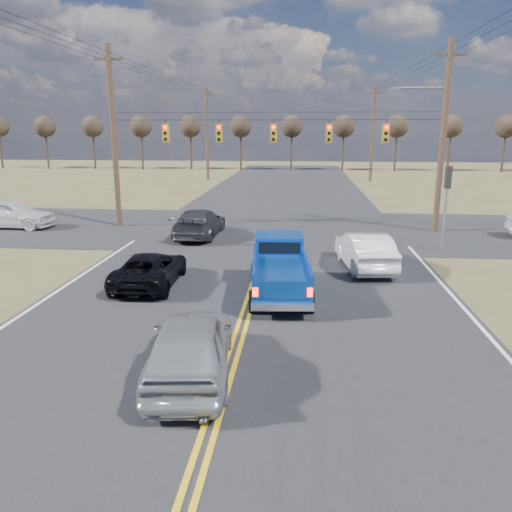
# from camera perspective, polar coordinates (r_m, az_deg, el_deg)

# --- Properties ---
(ground) EXTENTS (160.00, 160.00, 0.00)m
(ground) POSITION_cam_1_polar(r_m,az_deg,el_deg) (11.47, -3.67, -14.41)
(ground) COLOR brown
(ground) RESTS_ON ground
(road_main) EXTENTS (14.00, 120.00, 0.02)m
(road_main) POSITION_cam_1_polar(r_m,az_deg,el_deg) (20.74, 0.60, -1.11)
(road_main) COLOR #28282B
(road_main) RESTS_ON ground
(road_cross) EXTENTS (120.00, 12.00, 0.02)m
(road_cross) POSITION_cam_1_polar(r_m,az_deg,el_deg) (28.52, 1.93, 3.14)
(road_cross) COLOR #28282B
(road_cross) RESTS_ON ground
(signal_gantry) EXTENTS (19.60, 4.83, 10.00)m
(signal_gantry) POSITION_cam_1_polar(r_m,az_deg,el_deg) (27.75, 3.05, 13.35)
(signal_gantry) COLOR #473323
(signal_gantry) RESTS_ON ground
(utility_poles) EXTENTS (19.60, 58.32, 10.00)m
(utility_poles) POSITION_cam_1_polar(r_m,az_deg,el_deg) (26.98, 1.89, 13.68)
(utility_poles) COLOR #473323
(utility_poles) RESTS_ON ground
(treeline) EXTENTS (87.00, 117.80, 7.40)m
(treeline) POSITION_cam_1_polar(r_m,az_deg,el_deg) (36.93, 2.87, 14.57)
(treeline) COLOR #33261C
(treeline) RESTS_ON ground
(pickup_truck) EXTENTS (2.30, 5.10, 1.87)m
(pickup_truck) POSITION_cam_1_polar(r_m,az_deg,el_deg) (16.95, 2.72, -1.48)
(pickup_truck) COLOR black
(pickup_truck) RESTS_ON ground
(silver_suv) EXTENTS (2.30, 4.67, 1.53)m
(silver_suv) POSITION_cam_1_polar(r_m,az_deg,el_deg) (11.53, -7.49, -10.11)
(silver_suv) COLOR #97999E
(silver_suv) RESTS_ON ground
(black_suv) EXTENTS (2.11, 4.40, 1.21)m
(black_suv) POSITION_cam_1_polar(r_m,az_deg,el_deg) (18.44, -12.02, -1.44)
(black_suv) COLOR black
(black_suv) RESTS_ON ground
(white_car_queue) EXTENTS (2.16, 4.72, 1.50)m
(white_car_queue) POSITION_cam_1_polar(r_m,az_deg,el_deg) (20.65, 12.32, 0.64)
(white_car_queue) COLOR silver
(white_car_queue) RESTS_ON ground
(dgrey_car_queue) EXTENTS (2.21, 5.09, 1.46)m
(dgrey_car_queue) POSITION_cam_1_polar(r_m,az_deg,el_deg) (26.43, -6.50, 3.78)
(dgrey_car_queue) COLOR #303135
(dgrey_car_queue) RESTS_ON ground
(cross_car_west) EXTENTS (2.13, 4.88, 1.64)m
(cross_car_west) POSITION_cam_1_polar(r_m,az_deg,el_deg) (31.79, -26.12, 4.34)
(cross_car_west) COLOR white
(cross_car_west) RESTS_ON ground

